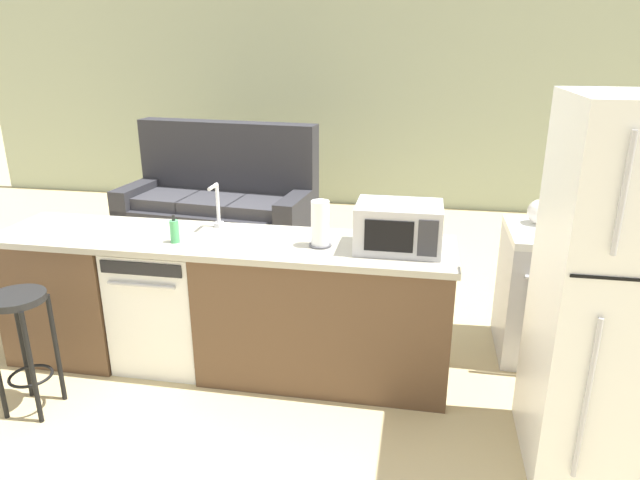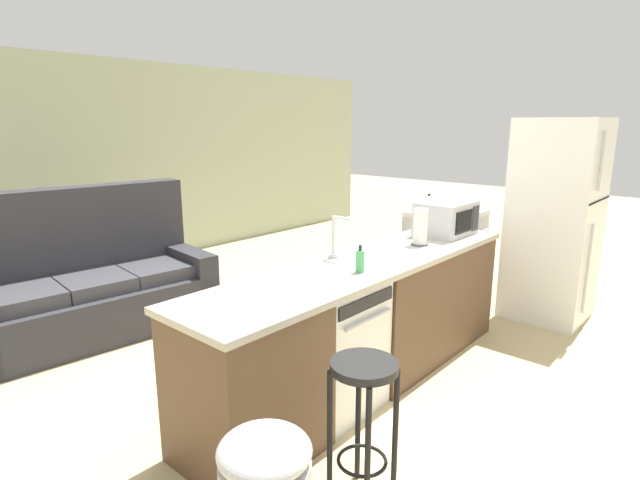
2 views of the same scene
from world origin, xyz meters
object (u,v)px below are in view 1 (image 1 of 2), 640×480
stove_range (559,294)px  kettle (540,212)px  bar_stool (22,328)px  couch (221,206)px  refrigerator (622,296)px  paper_towel_roll (320,224)px  soap_bottle (175,231)px  microwave (399,227)px  dishwasher (167,302)px

stove_range → kettle: kettle is taller
bar_stool → couch: (0.07, 3.10, -0.14)m
refrigerator → paper_towel_roll: size_ratio=6.62×
stove_range → soap_bottle: bearing=-164.7°
bar_stool → refrigerator: bearing=2.5°
refrigerator → paper_towel_roll: (-1.55, 0.52, 0.10)m
microwave → paper_towel_roll: size_ratio=1.77×
refrigerator → microwave: size_ratio=3.73×
soap_bottle → kettle: size_ratio=0.86×
dishwasher → kettle: kettle is taller
soap_bottle → couch: couch is taller
stove_range → refrigerator: bearing=-90.0°
bar_stool → microwave: bearing=18.4°
refrigerator → bar_stool: refrigerator is taller
paper_towel_roll → kettle: size_ratio=1.38×
paper_towel_roll → bar_stool: paper_towel_roll is taller
soap_bottle → bar_stool: bearing=-141.5°
refrigerator → bar_stool: 3.18m
stove_range → couch: 3.60m
kettle → bar_stool: (-2.99, -1.37, -0.45)m
stove_range → bar_stool: stove_range is taller
dishwasher → bar_stool: bearing=-128.8°
bar_stool → couch: size_ratio=0.36×
bar_stool → kettle: bearing=24.6°
dishwasher → stove_range: size_ratio=0.93×
stove_range → microwave: size_ratio=1.80×
dishwasher → bar_stool: dishwasher is taller
bar_stool → dishwasher: bearing=51.2°
paper_towel_roll → kettle: 1.55m
microwave → stove_range: bearing=26.9°
stove_range → kettle: (-0.17, 0.13, 0.53)m
microwave → soap_bottle: bearing=-175.0°
bar_stool → stove_range: bearing=21.4°
soap_bottle → couch: (-0.64, 2.53, -0.58)m
dishwasher → soap_bottle: bearing=-37.5°
couch → paper_towel_roll: bearing=-57.9°
refrigerator → soap_bottle: bearing=170.1°
soap_bottle → couch: size_ratio=0.08×
kettle → bar_stool: size_ratio=0.28×
refrigerator → microwave: bearing=153.2°
soap_bottle → refrigerator: bearing=-9.9°
soap_bottle → dishwasher: bearing=142.5°
microwave → soap_bottle: microwave is taller
paper_towel_roll → bar_stool: (-1.60, -0.66, -0.50)m
dishwasher → microwave: microwave is taller
stove_range → couch: couch is taller
paper_towel_roll → soap_bottle: paper_towel_roll is taller
stove_range → couch: size_ratio=0.43×
couch → kettle: bearing=-30.7°
refrigerator → stove_range: bearing=90.0°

